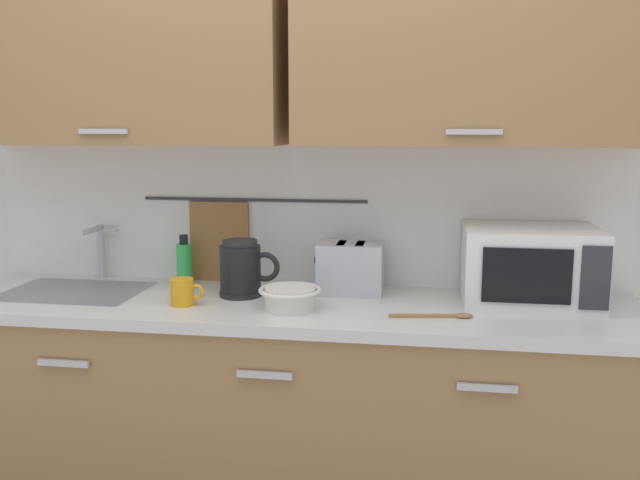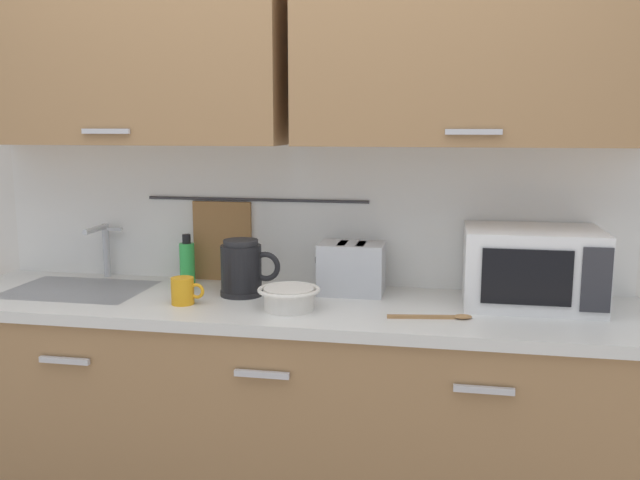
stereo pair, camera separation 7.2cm
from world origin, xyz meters
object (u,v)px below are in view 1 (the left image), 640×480
(mixing_bowl, at_px, (290,297))
(dish_soap_bottle, at_px, (184,262))
(wooden_spoon, at_px, (442,316))
(electric_kettle, at_px, (242,269))
(toaster, at_px, (351,268))
(microwave, at_px, (530,266))
(mug_near_sink, at_px, (183,292))

(mixing_bowl, bearing_deg, dish_soap_bottle, 147.37)
(wooden_spoon, bearing_deg, electric_kettle, 166.22)
(dish_soap_bottle, xyz_separation_m, toaster, (0.67, -0.05, 0.01))
(wooden_spoon, bearing_deg, dish_soap_bottle, 161.81)
(dish_soap_bottle, bearing_deg, microwave, -4.16)
(dish_soap_bottle, xyz_separation_m, mug_near_sink, (0.11, -0.31, -0.04))
(electric_kettle, relative_size, mixing_bowl, 1.06)
(electric_kettle, xyz_separation_m, wooden_spoon, (0.72, -0.18, -0.10))
(mug_near_sink, xyz_separation_m, wooden_spoon, (0.89, -0.02, -0.04))
(mixing_bowl, bearing_deg, electric_kettle, 142.76)
(dish_soap_bottle, relative_size, mug_near_sink, 1.63)
(mixing_bowl, bearing_deg, mug_near_sink, 179.80)
(toaster, bearing_deg, mug_near_sink, -154.42)
(electric_kettle, bearing_deg, mixing_bowl, -37.24)
(microwave, relative_size, electric_kettle, 2.03)
(toaster, bearing_deg, wooden_spoon, -40.47)
(microwave, distance_m, dish_soap_bottle, 1.31)
(microwave, height_order, toaster, microwave)
(microwave, bearing_deg, dish_soap_bottle, 175.84)
(electric_kettle, height_order, mixing_bowl, electric_kettle)
(wooden_spoon, bearing_deg, toaster, 139.53)
(wooden_spoon, bearing_deg, mixing_bowl, 178.34)
(microwave, bearing_deg, mixing_bowl, -165.01)
(electric_kettle, height_order, dish_soap_bottle, electric_kettle)
(mug_near_sink, height_order, toaster, toaster)
(microwave, xyz_separation_m, mug_near_sink, (-1.20, -0.22, -0.09))
(mug_near_sink, height_order, wooden_spoon, mug_near_sink)
(mixing_bowl, xyz_separation_m, wooden_spoon, (0.51, -0.01, -0.04))
(toaster, bearing_deg, dish_soap_bottle, 176.13)
(dish_soap_bottle, distance_m, wooden_spoon, 1.05)
(electric_kettle, distance_m, mug_near_sink, 0.24)
(electric_kettle, bearing_deg, toaster, 15.14)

